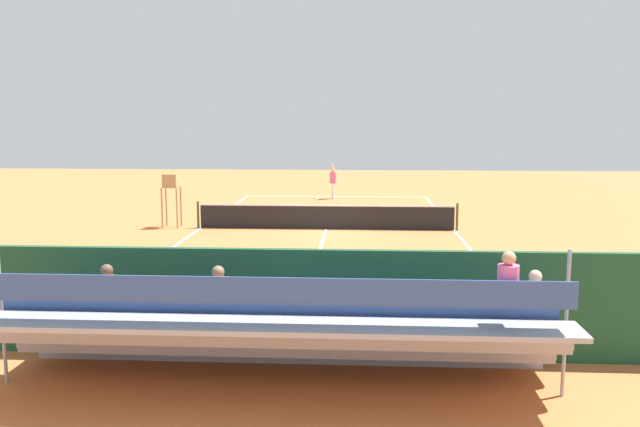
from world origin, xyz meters
TOP-DOWN VIEW (x-y plane):
  - ground_plane at (0.00, 0.00)m, footprint 60.00×60.00m
  - court_line_markings at (0.00, -0.04)m, footprint 10.10×22.20m
  - tennis_net at (0.00, 0.00)m, footprint 10.30×0.10m
  - backdrop_wall at (0.00, 14.00)m, footprint 18.00×0.16m
  - bleacher_stand at (0.04, 15.32)m, footprint 9.06×2.40m
  - umpire_chair at (6.20, -0.07)m, footprint 0.67×0.67m
  - courtside_bench at (-3.28, 13.27)m, footprint 1.80×0.40m
  - equipment_bag at (-1.25, 13.40)m, footprint 0.90×0.36m
  - tennis_player at (0.12, -9.89)m, footprint 0.40×0.55m
  - tennis_racket at (0.96, -9.73)m, footprint 0.43×0.57m
  - tennis_ball_near at (0.79, -8.27)m, footprint 0.07×0.07m
  - tennis_ball_far at (-0.34, -7.68)m, footprint 0.07×0.07m

SIDE VIEW (x-z plane):
  - ground_plane at x=0.00m, z-range 0.00..0.00m
  - court_line_markings at x=0.00m, z-range 0.00..0.01m
  - tennis_racket at x=0.96m, z-range 0.00..0.03m
  - tennis_ball_near at x=0.79m, z-range 0.00..0.07m
  - tennis_ball_far at x=-0.34m, z-range 0.00..0.07m
  - equipment_bag at x=-1.25m, z-range 0.00..0.36m
  - tennis_net at x=0.00m, z-range -0.03..1.04m
  - courtside_bench at x=-3.28m, z-range 0.09..1.02m
  - bleacher_stand at x=0.04m, z-range -0.31..2.17m
  - backdrop_wall at x=0.00m, z-range 0.00..2.00m
  - tennis_player at x=0.12m, z-range 0.05..1.98m
  - umpire_chair at x=6.20m, z-range 0.24..2.38m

